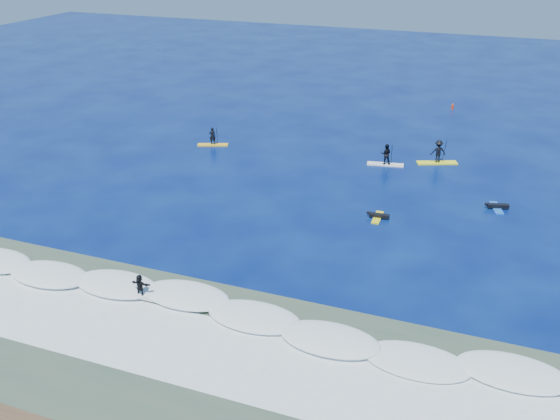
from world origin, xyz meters
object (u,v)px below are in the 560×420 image
at_px(prone_paddler_far, 497,207).
at_px(wave_surfer, 140,287).
at_px(prone_paddler_near, 378,216).
at_px(sup_paddler_right, 438,153).
at_px(sup_paddler_left, 213,139).
at_px(sup_paddler_center, 386,156).
at_px(marker_buoy, 453,106).

xyz_separation_m(prone_paddler_far, wave_surfer, (-16.45, -18.19, 0.60)).
bearing_deg(prone_paddler_far, prone_paddler_near, 104.98).
distance_m(prone_paddler_near, prone_paddler_far, 8.40).
xyz_separation_m(sup_paddler_right, prone_paddler_far, (5.02, -7.37, -0.73)).
distance_m(sup_paddler_left, sup_paddler_center, 15.04).
bearing_deg(sup_paddler_left, marker_buoy, 25.84).
xyz_separation_m(sup_paddler_left, prone_paddler_near, (16.65, -9.24, -0.44)).
bearing_deg(wave_surfer, marker_buoy, 75.17).
bearing_deg(prone_paddler_near, prone_paddler_far, -61.04).
bearing_deg(wave_surfer, sup_paddler_left, 107.11).
bearing_deg(wave_surfer, sup_paddler_right, 65.26).
distance_m(sup_paddler_right, prone_paddler_near, 11.94).
bearing_deg(sup_paddler_right, wave_surfer, -136.68).
xyz_separation_m(prone_paddler_near, marker_buoy, (1.41, 28.34, 0.16)).
bearing_deg(sup_paddler_left, prone_paddler_near, -49.79).
height_order(prone_paddler_near, wave_surfer, wave_surfer).
height_order(sup_paddler_center, marker_buoy, sup_paddler_center).
distance_m(sup_paddler_left, marker_buoy, 26.29).
bearing_deg(sup_paddler_center, sup_paddler_right, 16.59).
relative_size(prone_paddler_near, wave_surfer, 1.08).
distance_m(prone_paddler_near, wave_surfer, 16.67).
xyz_separation_m(sup_paddler_left, wave_surfer, (7.39, -23.09, 0.17)).
relative_size(sup_paddler_center, prone_paddler_near, 1.55).
height_order(sup_paddler_left, wave_surfer, sup_paddler_left).
xyz_separation_m(prone_paddler_near, wave_surfer, (-9.26, -13.85, 0.61)).
bearing_deg(marker_buoy, prone_paddler_far, -76.45).
height_order(sup_paddler_right, prone_paddler_near, sup_paddler_right).
xyz_separation_m(sup_paddler_center, prone_paddler_near, (1.63, -9.85, -0.62)).
xyz_separation_m(sup_paddler_center, sup_paddler_right, (3.80, 1.86, 0.12)).
height_order(prone_paddler_near, marker_buoy, marker_buoy).
bearing_deg(prone_paddler_near, marker_buoy, -4.99).
bearing_deg(prone_paddler_far, wave_surfer, 121.75).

